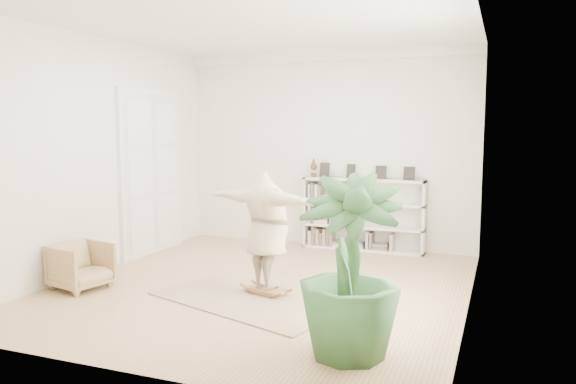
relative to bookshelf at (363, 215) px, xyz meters
The scene contains 9 objects.
floor 2.98m from the bookshelf, 104.79° to the right, with size 6.00×6.00×0.00m, color #967A4D.
room_shell 2.97m from the bookshelf, behind, with size 6.00×6.00×6.00m.
doors 3.84m from the bookshelf, 156.24° to the right, with size 0.09×1.78×2.92m.
bookshelf is the anchor object (origin of this frame).
armchair 4.90m from the bookshelf, 128.52° to the right, with size 0.68×0.70×0.64m, color tan.
rug 3.27m from the bookshelf, 99.53° to the right, with size 2.50×2.00×0.02m, color tan.
rocker_board 3.26m from the bookshelf, 99.53° to the right, with size 0.58×0.45×0.11m.
person 3.22m from the bookshelf, 99.53° to the right, with size 1.91×0.52×1.55m, color #C5B093.
houseplant 4.83m from the bookshelf, 78.01° to the right, with size 1.00×1.00×1.78m, color #2E592C.
Camera 1 is at (3.10, -7.03, 2.23)m, focal length 35.00 mm.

